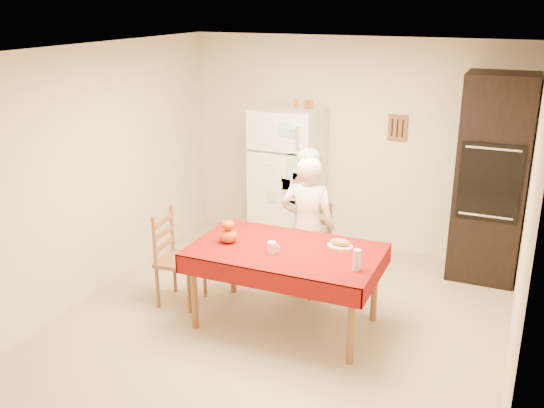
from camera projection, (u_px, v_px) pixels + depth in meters
The scene contains 17 objects.
floor at pixel (276, 327), 5.63m from camera, with size 4.50×4.50×0.00m, color tan.
room_shell at pixel (277, 158), 5.10m from camera, with size 4.02×4.52×2.51m.
refrigerator at pixel (288, 179), 7.23m from camera, with size 0.75×0.74×1.70m.
oven_cabinet at pixel (491, 179), 6.34m from camera, with size 0.70×0.62×2.20m.
dining_table at pixel (286, 256), 5.46m from camera, with size 1.70×1.00×0.76m.
chair_far at pixel (309, 243), 6.24m from camera, with size 0.51×0.49×0.95m.
chair_left at pixel (174, 254), 5.95m from camera, with size 0.43×0.45×0.95m.
seated_woman at pixel (307, 228), 5.98m from camera, with size 0.55×0.36×1.50m, color white.
coffee_mug at pixel (272, 247), 5.34m from camera, with size 0.08×0.08×0.10m, color white.
pumpkin_lower at pixel (228, 236), 5.57m from camera, with size 0.17×0.17×0.13m, color #D84305.
pumpkin_upper at pixel (228, 225), 5.53m from camera, with size 0.12×0.12×0.09m, color #CF5104.
wine_glass at pixel (357, 260), 5.00m from camera, with size 0.07×0.07×0.18m, color silver.
bread_plate at pixel (340, 246), 5.47m from camera, with size 0.24×0.24×0.02m, color white.
bread_loaf at pixel (340, 242), 5.46m from camera, with size 0.18×0.10×0.06m, color tan.
spice_jar_left at pixel (296, 103), 6.95m from camera, with size 0.05×0.05×0.10m, color #985D1B.
spice_jar_mid at pixel (307, 104), 6.90m from camera, with size 0.05×0.05×0.10m, color brown.
spice_jar_right at pixel (311, 104), 6.89m from camera, with size 0.05×0.05×0.10m, color #994D1B.
Camera 1 is at (1.92, -4.57, 2.90)m, focal length 40.00 mm.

